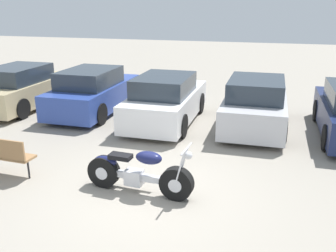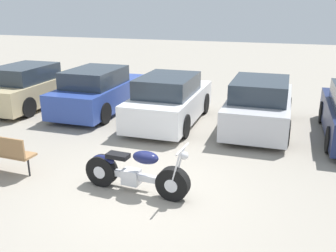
% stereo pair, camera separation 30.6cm
% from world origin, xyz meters
% --- Properties ---
extents(ground_plane, '(60.00, 60.00, 0.00)m').
position_xyz_m(ground_plane, '(0.00, 0.00, 0.00)').
color(ground_plane, gray).
extents(motorcycle, '(2.18, 0.63, 1.06)m').
position_xyz_m(motorcycle, '(-0.20, 0.02, 0.41)').
color(motorcycle, black).
rests_on(motorcycle, ground_plane).
extents(parked_car_champagne, '(1.79, 4.11, 1.48)m').
position_xyz_m(parked_car_champagne, '(-6.20, 4.82, 0.69)').
color(parked_car_champagne, '#C6B284').
rests_on(parked_car_champagne, ground_plane).
extents(parked_car_blue, '(1.79, 4.11, 1.48)m').
position_xyz_m(parked_car_blue, '(-3.55, 4.95, 0.69)').
color(parked_car_blue, '#2D479E').
rests_on(parked_car_blue, ground_plane).
extents(parked_car_white, '(1.79, 4.11, 1.48)m').
position_xyz_m(parked_car_white, '(-0.91, 4.50, 0.69)').
color(parked_car_white, white).
rests_on(parked_car_white, ground_plane).
extents(parked_car_silver, '(1.79, 4.11, 1.48)m').
position_xyz_m(parked_car_silver, '(1.74, 4.78, 0.69)').
color(parked_car_silver, '#BCBCC1').
rests_on(parked_car_silver, ground_plane).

